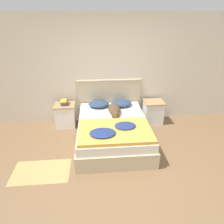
% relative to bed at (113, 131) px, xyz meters
% --- Properties ---
extents(ground_plane, '(16.00, 16.00, 0.00)m').
position_rel_bed_xyz_m(ground_plane, '(0.01, -1.06, -0.25)').
color(ground_plane, brown).
extents(wall_back, '(9.00, 0.06, 2.55)m').
position_rel_bed_xyz_m(wall_back, '(0.01, 1.07, 1.03)').
color(wall_back, beige).
rests_on(wall_back, ground_plane).
extents(bed, '(1.48, 1.94, 0.51)m').
position_rel_bed_xyz_m(bed, '(0.00, 0.00, 0.00)').
color(bed, '#C6B28E').
rests_on(bed, ground_plane).
extents(headboard, '(1.56, 0.06, 1.09)m').
position_rel_bed_xyz_m(headboard, '(0.00, 0.99, 0.32)').
color(headboard, '#C6B28E').
rests_on(headboard, ground_plane).
extents(nightstand_left, '(0.48, 0.42, 0.57)m').
position_rel_bed_xyz_m(nightstand_left, '(-1.08, 0.76, 0.04)').
color(nightstand_left, white).
rests_on(nightstand_left, ground_plane).
extents(nightstand_right, '(0.48, 0.42, 0.57)m').
position_rel_bed_xyz_m(nightstand_right, '(1.08, 0.76, 0.04)').
color(nightstand_right, white).
rests_on(nightstand_right, ground_plane).
extents(pillow_left, '(0.49, 0.40, 0.14)m').
position_rel_bed_xyz_m(pillow_left, '(-0.27, 0.72, 0.33)').
color(pillow_left, navy).
rests_on(pillow_left, bed).
extents(pillow_right, '(0.49, 0.40, 0.14)m').
position_rel_bed_xyz_m(pillow_right, '(0.27, 0.72, 0.33)').
color(pillow_right, navy).
rests_on(pillow_right, bed).
extents(quilt, '(1.36, 0.90, 0.12)m').
position_rel_bed_xyz_m(quilt, '(-0.01, -0.48, 0.30)').
color(quilt, gold).
rests_on(quilt, bed).
extents(dog, '(0.26, 0.76, 0.18)m').
position_rel_bed_xyz_m(dog, '(0.07, 0.33, 0.34)').
color(dog, brown).
rests_on(dog, bed).
extents(book_stack, '(0.17, 0.23, 0.10)m').
position_rel_bed_xyz_m(book_stack, '(-1.08, 0.77, 0.38)').
color(book_stack, '#285689').
rests_on(book_stack, nightstand_left).
extents(rug, '(1.00, 0.61, 0.00)m').
position_rel_bed_xyz_m(rug, '(-1.34, -0.84, -0.25)').
color(rug, tan).
rests_on(rug, ground_plane).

